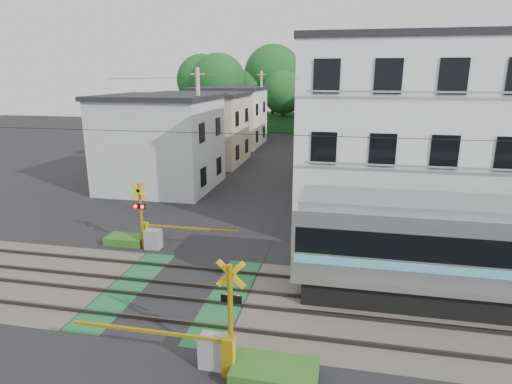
% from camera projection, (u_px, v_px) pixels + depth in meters
% --- Properties ---
extents(ground, '(120.00, 120.00, 0.00)m').
position_uv_depth(ground, '(176.00, 292.00, 15.36)').
color(ground, black).
extents(track_bed, '(120.00, 120.00, 0.14)m').
position_uv_depth(track_bed, '(176.00, 291.00, 15.35)').
color(track_bed, '#47423A').
rests_on(track_bed, ground).
extents(crossing_signal_near, '(4.74, 0.65, 3.09)m').
position_uv_depth(crossing_signal_near, '(215.00, 344.00, 11.22)').
color(crossing_signal_near, '#E9B90C').
rests_on(crossing_signal_near, ground).
extents(crossing_signal_far, '(4.74, 0.65, 3.09)m').
position_uv_depth(crossing_signal_far, '(152.00, 233.00, 19.12)').
color(crossing_signal_far, '#E9B90C').
rests_on(crossing_signal_far, ground).
extents(apartment_block, '(10.20, 8.36, 9.30)m').
position_uv_depth(apartment_block, '(402.00, 135.00, 21.46)').
color(apartment_block, white).
rests_on(apartment_block, ground).
extents(houses_row, '(22.07, 31.35, 6.80)m').
position_uv_depth(houses_row, '(284.00, 124.00, 38.95)').
color(houses_row, '#B5B8BB').
rests_on(houses_row, ground).
extents(tree_hill, '(40.00, 12.98, 11.88)m').
position_uv_depth(tree_hill, '(300.00, 90.00, 59.98)').
color(tree_hill, '#1B511E').
rests_on(tree_hill, ground).
extents(catenary, '(60.00, 5.04, 7.00)m').
position_uv_depth(catenary, '(353.00, 203.00, 13.26)').
color(catenary, '#2D2D33').
rests_on(catenary, ground).
extents(utility_poles, '(7.90, 42.00, 8.00)m').
position_uv_depth(utility_poles, '(264.00, 117.00, 36.23)').
color(utility_poles, '#A5A5A0').
rests_on(utility_poles, ground).
extents(pedestrian, '(0.58, 0.40, 1.51)m').
position_uv_depth(pedestrian, '(301.00, 142.00, 44.93)').
color(pedestrian, '#25262F').
rests_on(pedestrian, ground).
extents(weed_patches, '(10.25, 8.80, 0.40)m').
position_uv_depth(weed_patches, '(222.00, 294.00, 14.89)').
color(weed_patches, '#2D5E1E').
rests_on(weed_patches, ground).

